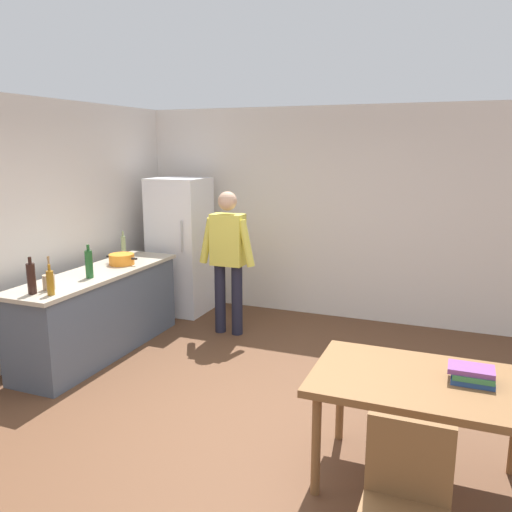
{
  "coord_description": "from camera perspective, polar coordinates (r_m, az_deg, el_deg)",
  "views": [
    {
      "loc": [
        1.54,
        -3.57,
        2.21
      ],
      "look_at": [
        -0.41,
        1.37,
        1.08
      ],
      "focal_mm": 36.56,
      "sensor_mm": 36.0,
      "label": 1
    }
  ],
  "objects": [
    {
      "name": "ground_plane",
      "position": [
        4.47,
        -1.66,
        -17.63
      ],
      "size": [
        14.0,
        14.0,
        0.0
      ],
      "primitive_type": "plane",
      "color": "brown"
    },
    {
      "name": "refrigerator",
      "position": [
        7.01,
        -8.27,
        1.09
      ],
      "size": [
        0.7,
        0.67,
        1.8
      ],
      "color": "white",
      "rests_on": "ground_plane"
    },
    {
      "name": "bottle_vinegar_tall",
      "position": [
        6.39,
        -14.3,
        1.01
      ],
      "size": [
        0.06,
        0.06,
        0.32
      ],
      "color": "gray",
      "rests_on": "kitchen_counter"
    },
    {
      "name": "cooking_pot",
      "position": [
        6.04,
        -14.48,
        -0.34
      ],
      "size": [
        0.4,
        0.28,
        0.12
      ],
      "color": "orange",
      "rests_on": "kitchen_counter"
    },
    {
      "name": "bottle_oil_amber",
      "position": [
        4.99,
        -21.58,
        -2.71
      ],
      "size": [
        0.06,
        0.06,
        0.28
      ],
      "color": "#996619",
      "rests_on": "kitchen_counter"
    },
    {
      "name": "book_stack",
      "position": [
        3.62,
        22.6,
        -11.9
      ],
      "size": [
        0.28,
        0.2,
        0.1
      ],
      "color": "#284C8E",
      "rests_on": "dining_table"
    },
    {
      "name": "person",
      "position": [
        6.09,
        -3.09,
        0.29
      ],
      "size": [
        0.7,
        0.22,
        1.7
      ],
      "color": "#1E1E2D",
      "rests_on": "ground_plane"
    },
    {
      "name": "wall_left",
      "position": [
        5.67,
        -25.84,
        2.05
      ],
      "size": [
        0.12,
        5.6,
        2.7
      ],
      "primitive_type": "cube",
      "color": "silver",
      "rests_on": "ground_plane"
    },
    {
      "name": "bottle_wine_green",
      "position": [
        5.5,
        -17.81,
        -0.81
      ],
      "size": [
        0.08,
        0.08,
        0.34
      ],
      "color": "#1E5123",
      "rests_on": "kitchen_counter"
    },
    {
      "name": "utensil_jar",
      "position": [
        5.19,
        -21.73,
        -2.6
      ],
      "size": [
        0.11,
        0.11,
        0.32
      ],
      "color": "tan",
      "rests_on": "kitchen_counter"
    },
    {
      "name": "bottle_wine_dark",
      "position": [
        5.09,
        -23.37,
        -2.23
      ],
      "size": [
        0.08,
        0.08,
        0.34
      ],
      "color": "black",
      "rests_on": "kitchen_counter"
    },
    {
      "name": "kitchen_counter",
      "position": [
        5.89,
        -16.75,
        -5.9
      ],
      "size": [
        0.64,
        2.2,
        0.9
      ],
      "color": "#4C5666",
      "rests_on": "ground_plane"
    },
    {
      "name": "dining_table",
      "position": [
        3.61,
        17.73,
        -13.76
      ],
      "size": [
        1.4,
        0.9,
        0.75
      ],
      "color": "brown",
      "rests_on": "ground_plane"
    },
    {
      "name": "chair",
      "position": [
        2.85,
        15.97,
        -24.53
      ],
      "size": [
        0.42,
        0.42,
        0.91
      ],
      "rotation": [
        0.0,
        0.0,
        -0.02
      ],
      "color": "brown",
      "rests_on": "ground_plane"
    },
    {
      "name": "wall_back",
      "position": [
        6.8,
        8.3,
        4.59
      ],
      "size": [
        6.4,
        0.12,
        2.7
      ],
      "primitive_type": "cube",
      "color": "silver",
      "rests_on": "ground_plane"
    }
  ]
}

